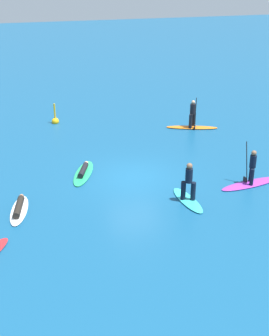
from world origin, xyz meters
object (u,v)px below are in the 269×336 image
(surfer_on_teal_board, at_px, (188,192))
(surfer_on_green_board, at_px, (83,172))
(surfer_on_orange_board, at_px, (192,121))
(surfer_on_purple_board, at_px, (251,177))
(marker_buoy, at_px, (55,120))
(surfer_on_white_board, at_px, (19,208))

(surfer_on_teal_board, bearing_deg, surfer_on_green_board, -141.45)
(surfer_on_green_board, bearing_deg, surfer_on_orange_board, -36.56)
(surfer_on_purple_board, height_order, marker_buoy, surfer_on_purple_board)
(surfer_on_green_board, relative_size, marker_buoy, 2.15)
(surfer_on_orange_board, distance_m, surfer_on_white_board, 13.39)
(surfer_on_purple_board, bearing_deg, surfer_on_orange_board, -101.77)
(surfer_on_purple_board, distance_m, marker_buoy, 13.76)
(surfer_on_white_board, xyz_separation_m, surfer_on_green_board, (3.21, 2.97, -0.03))
(surfer_on_white_board, relative_size, surfer_on_green_board, 0.87)
(surfer_on_teal_board, bearing_deg, surfer_on_purple_board, 96.42)
(marker_buoy, bearing_deg, surfer_on_orange_board, -21.17)
(surfer_on_white_board, relative_size, marker_buoy, 1.88)
(surfer_on_purple_board, distance_m, surfer_on_teal_board, 3.54)
(surfer_on_white_board, xyz_separation_m, surfer_on_teal_board, (7.19, -0.99, 0.34))
(surfer_on_white_board, bearing_deg, marker_buoy, -3.75)
(surfer_on_orange_board, xyz_separation_m, surfer_on_purple_board, (-0.19, -8.07, -0.06))
(surfer_on_orange_board, bearing_deg, surfer_on_white_board, -126.05)
(surfer_on_green_board, bearing_deg, surfer_on_teal_board, -114.16)
(surfer_on_purple_board, height_order, surfer_on_white_board, surfer_on_purple_board)
(surfer_on_teal_board, height_order, surfer_on_green_board, surfer_on_teal_board)
(surfer_on_purple_board, relative_size, surfer_on_green_board, 1.09)
(surfer_on_green_board, bearing_deg, marker_buoy, 24.45)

